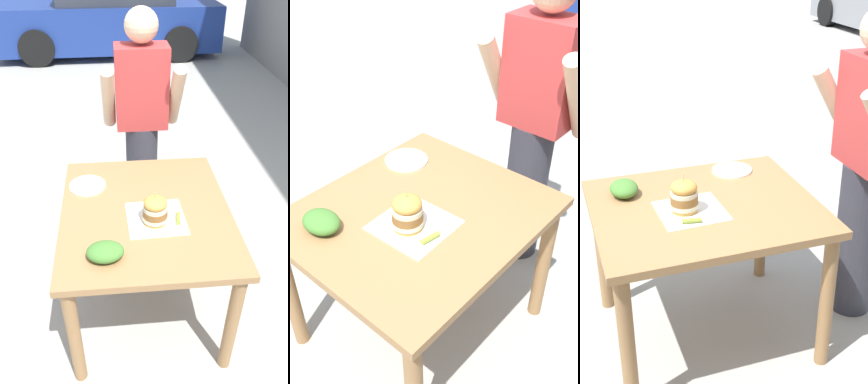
# 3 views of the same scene
# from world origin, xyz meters

# --- Properties ---
(ground_plane) EXTENTS (80.00, 80.00, 0.00)m
(ground_plane) POSITION_xyz_m (0.00, 0.00, 0.00)
(ground_plane) COLOR #ADAAA3
(patio_table) EXTENTS (0.94, 1.09, 0.79)m
(patio_table) POSITION_xyz_m (0.00, 0.00, 0.66)
(patio_table) COLOR #9E7247
(patio_table) RESTS_ON ground
(serving_paper) EXTENTS (0.32, 0.32, 0.00)m
(serving_paper) POSITION_xyz_m (0.05, -0.08, 0.79)
(serving_paper) COLOR white
(serving_paper) RESTS_ON patio_table
(sandwich) EXTENTS (0.14, 0.14, 0.19)m
(sandwich) POSITION_xyz_m (0.04, -0.11, 0.87)
(sandwich) COLOR gold
(sandwich) RESTS_ON serving_paper
(pickle_spear) EXTENTS (0.04, 0.09, 0.02)m
(pickle_spear) POSITION_xyz_m (0.16, -0.11, 0.80)
(pickle_spear) COLOR #8EA83D
(pickle_spear) RESTS_ON serving_paper
(side_plate_with_forks) EXTENTS (0.22, 0.22, 0.02)m
(side_plate_with_forks) POSITION_xyz_m (-0.33, 0.26, 0.80)
(side_plate_with_forks) COLOR white
(side_plate_with_forks) RESTS_ON patio_table
(side_salad) EXTENTS (0.18, 0.14, 0.08)m
(side_salad) POSITION_xyz_m (-0.23, -0.35, 0.83)
(side_salad) COLOR #477F33
(side_salad) RESTS_ON patio_table
(diner_across_table) EXTENTS (0.55, 0.35, 1.69)m
(diner_across_table) POSITION_xyz_m (0.05, 0.86, 0.88)
(diner_across_table) COLOR #33333D
(diner_across_table) RESTS_ON ground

